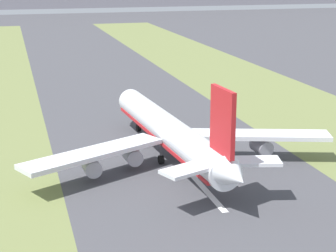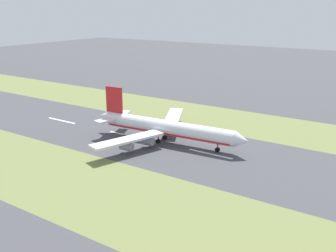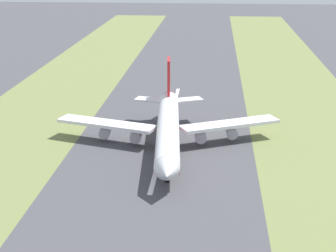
# 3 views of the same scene
# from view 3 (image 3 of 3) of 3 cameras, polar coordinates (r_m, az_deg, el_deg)

# --- Properties ---
(ground_plane) EXTENTS (800.00, 800.00, 0.00)m
(ground_plane) POSITION_cam_3_polar(r_m,az_deg,el_deg) (158.68, -0.45, -1.76)
(ground_plane) COLOR #424247
(grass_median_west) EXTENTS (40.00, 600.00, 0.01)m
(grass_median_west) POSITION_cam_3_polar(r_m,az_deg,el_deg) (161.18, 15.70, -2.14)
(grass_median_west) COLOR olive
(grass_median_west) RESTS_ON ground
(grass_median_east) EXTENTS (40.00, 600.00, 0.01)m
(grass_median_east) POSITION_cam_3_polar(r_m,az_deg,el_deg) (168.62, -15.87, -1.27)
(grass_median_east) COLOR olive
(grass_median_east) RESTS_ON ground
(centreline_dash_near) EXTENTS (1.20, 18.00, 0.01)m
(centreline_dash_near) POSITION_cam_3_polar(r_m,az_deg,el_deg) (210.48, 0.89, 3.21)
(centreline_dash_near) COLOR silver
(centreline_dash_near) RESTS_ON ground
(centreline_dash_mid) EXTENTS (1.20, 18.00, 0.01)m
(centreline_dash_mid) POSITION_cam_3_polar(r_m,az_deg,el_deg) (172.19, -0.02, -0.16)
(centreline_dash_mid) COLOR silver
(centreline_dash_mid) RESTS_ON ground
(centreline_dash_far) EXTENTS (1.20, 18.00, 0.01)m
(centreline_dash_far) POSITION_cam_3_polar(r_m,az_deg,el_deg) (134.91, -1.44, -5.42)
(centreline_dash_far) COLOR silver
(centreline_dash_far) RESTS_ON ground
(airplane_main_jet) EXTENTS (63.96, 67.22, 20.20)m
(airplane_main_jet) POSITION_cam_3_polar(r_m,az_deg,el_deg) (153.05, 0.01, -0.13)
(airplane_main_jet) COLOR silver
(airplane_main_jet) RESTS_ON ground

